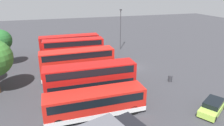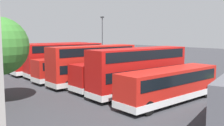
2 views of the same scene
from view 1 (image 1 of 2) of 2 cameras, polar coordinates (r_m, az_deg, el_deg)
ground_plane at (r=36.91m, az=5.48°, el=-1.07°), size 140.00×140.00×0.00m
bus_single_deck_near_end at (r=22.55m, az=-4.62°, el=-10.94°), size 2.65×11.02×2.95m
bus_double_decker_second at (r=25.65m, az=-6.00°, el=-4.89°), size 2.73×11.36×4.55m
bus_single_deck_third at (r=29.11m, az=-6.90°, el=-3.59°), size 2.71×11.23×2.95m
bus_double_decker_fourth at (r=31.87m, az=-9.58°, el=-0.02°), size 2.71×11.23×4.55m
bus_single_deck_fifth at (r=35.56m, az=-10.64°, el=0.62°), size 2.70×11.12×2.95m
bus_double_decker_sixth at (r=38.86m, az=-10.70°, el=3.56°), size 2.90×11.19×4.55m
bus_double_decker_seventh at (r=42.13m, az=-11.74°, el=4.77°), size 2.73×11.70×4.55m
bus_single_deck_far_end at (r=45.91m, az=-12.04°, el=4.92°), size 2.83×11.63×2.95m
car_hatchback_silver at (r=26.10m, az=26.36°, el=-10.90°), size 3.85×4.75×1.43m
lamp_post_tall at (r=46.63m, az=2.41°, el=10.12°), size 0.70×0.30×9.09m
waste_bin_yellow at (r=32.07m, az=16.00°, el=-4.21°), size 0.60×0.60×0.95m
tree_leftmost at (r=40.64m, az=-28.77°, el=5.57°), size 3.77×3.77×6.70m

